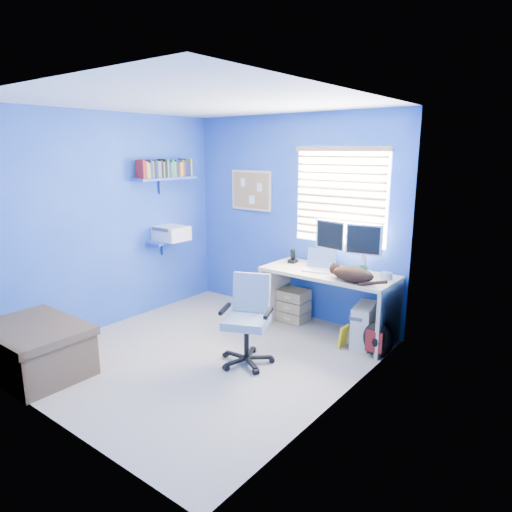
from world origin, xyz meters
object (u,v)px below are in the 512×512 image
Objects in this scene: desk at (328,303)px; tower_pc at (364,325)px; laptop at (319,261)px; cat at (353,274)px; office_chair at (248,331)px.

desk reaches higher than tower_pc.
laptop is 0.85m from tower_pc.
office_chair is (-0.67, -0.91, -0.49)m from cat.
laptop reaches higher than office_chair.
office_chair reaches higher than desk.
desk is 0.63m from cat.
office_chair is (-0.16, -1.08, -0.52)m from laptop.
laptop is 1.21m from office_chair.
laptop is (-0.11, -0.04, 0.48)m from desk.
tower_pc is (0.47, -0.02, -0.14)m from desk.
laptop reaches higher than tower_pc.
cat is 0.51× the size of office_chair.
laptop is at bearing -162.09° from desk.
cat is (0.39, -0.21, 0.45)m from desk.
cat is 0.63m from tower_pc.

